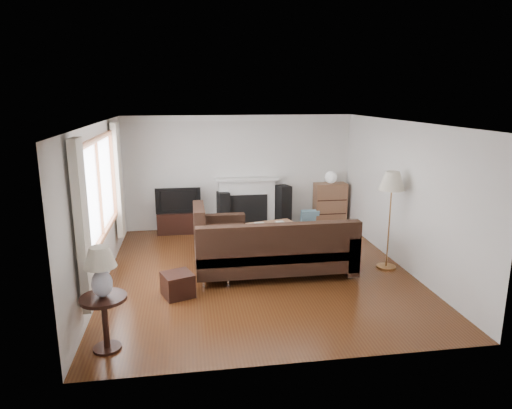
{
  "coord_description": "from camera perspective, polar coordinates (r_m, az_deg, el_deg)",
  "views": [
    {
      "loc": [
        -1.15,
        -7.17,
        2.92
      ],
      "look_at": [
        0.0,
        0.3,
        1.1
      ],
      "focal_mm": 32.0,
      "sensor_mm": 36.0,
      "label": 1
    }
  ],
  "objects": [
    {
      "name": "floor_lamp",
      "position": [
        8.06,
        16.33,
        -1.96
      ],
      "size": [
        0.44,
        0.44,
        1.69
      ],
      "primitive_type": "cube",
      "rotation": [
        0.0,
        0.0,
        0.0
      ],
      "color": "#A36D38",
      "rests_on": "ground"
    },
    {
      "name": "window",
      "position": [
        7.23,
        -18.95,
        1.86
      ],
      "size": [
        0.12,
        2.74,
        1.54
      ],
      "primitive_type": "cube",
      "color": "brown",
      "rests_on": "room"
    },
    {
      "name": "room",
      "position": [
        7.46,
        0.35,
        0.59
      ],
      "size": [
        5.1,
        5.6,
        2.54
      ],
      "color": "#4D2711",
      "rests_on": "ground"
    },
    {
      "name": "coffee_table",
      "position": [
        9.25,
        1.86,
        -3.6
      ],
      "size": [
        1.11,
        0.78,
        0.39
      ],
      "primitive_type": "cube",
      "rotation": [
        0.0,
        0.0,
        0.25
      ],
      "color": "#A26F4D",
      "rests_on": "ground"
    },
    {
      "name": "television",
      "position": [
        9.92,
        -9.7,
        0.62
      ],
      "size": [
        0.95,
        0.12,
        0.55
      ],
      "primitive_type": "imported",
      "color": "black",
      "rests_on": "tv_stand"
    },
    {
      "name": "bookshelf",
      "position": [
        10.5,
        9.21,
        -0.0
      ],
      "size": [
        0.72,
        0.34,
        0.99
      ],
      "primitive_type": "cube",
      "color": "brown",
      "rests_on": "ground"
    },
    {
      "name": "globe_lamp",
      "position": [
        10.37,
        9.34,
        3.37
      ],
      "size": [
        0.27,
        0.27,
        0.27
      ],
      "primitive_type": "sphere",
      "color": "white",
      "rests_on": "bookshelf"
    },
    {
      "name": "speaker_right",
      "position": [
        10.22,
        3.41,
        -0.29
      ],
      "size": [
        0.36,
        0.39,
        0.96
      ],
      "primitive_type": "cube",
      "rotation": [
        0.0,
        0.0,
        0.33
      ],
      "color": "black",
      "rests_on": "ground"
    },
    {
      "name": "curtain_far",
      "position": [
        8.72,
        -16.87,
        2.91
      ],
      "size": [
        0.1,
        0.35,
        2.1
      ],
      "primitive_type": "cube",
      "color": "silver",
      "rests_on": "room"
    },
    {
      "name": "fireplace",
      "position": [
        10.17,
        -1.16,
        0.21
      ],
      "size": [
        1.4,
        0.26,
        1.15
      ],
      "primitive_type": "cube",
      "color": "white",
      "rests_on": "room"
    },
    {
      "name": "sectional_sofa",
      "position": [
        7.58,
        2.36,
        -5.44
      ],
      "size": [
        2.83,
        2.07,
        0.91
      ],
      "primitive_type": "cube",
      "color": "black",
      "rests_on": "ground"
    },
    {
      "name": "side_table",
      "position": [
        5.76,
        -18.32,
        -13.9
      ],
      "size": [
        0.54,
        0.54,
        0.67
      ],
      "primitive_type": "cube",
      "color": "black",
      "rests_on": "ground"
    },
    {
      "name": "curtain_near",
      "position": [
        5.8,
        -20.89,
        -2.59
      ],
      "size": [
        0.1,
        0.35,
        2.1
      ],
      "primitive_type": "cube",
      "color": "silver",
      "rests_on": "room"
    },
    {
      "name": "footstool",
      "position": [
        6.98,
        -9.76,
        -9.84
      ],
      "size": [
        0.54,
        0.54,
        0.35
      ],
      "primitive_type": "cube",
      "rotation": [
        0.0,
        0.0,
        0.35
      ],
      "color": "black",
      "rests_on": "ground"
    },
    {
      "name": "table_lamp",
      "position": [
        5.5,
        -18.81,
        -8.04
      ],
      "size": [
        0.37,
        0.37,
        0.59
      ],
      "primitive_type": "cube",
      "color": "silver",
      "rests_on": "side_table"
    },
    {
      "name": "speaker_left",
      "position": [
        10.07,
        -4.09,
        -0.83
      ],
      "size": [
        0.29,
        0.33,
        0.86
      ],
      "primitive_type": "cube",
      "rotation": [
        0.0,
        0.0,
        0.19
      ],
      "color": "black",
      "rests_on": "ground"
    },
    {
      "name": "tv_stand",
      "position": [
        10.04,
        -9.59,
        -2.19
      ],
      "size": [
        0.92,
        0.42,
        0.46
      ],
      "primitive_type": "cube",
      "color": "black",
      "rests_on": "ground"
    }
  ]
}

